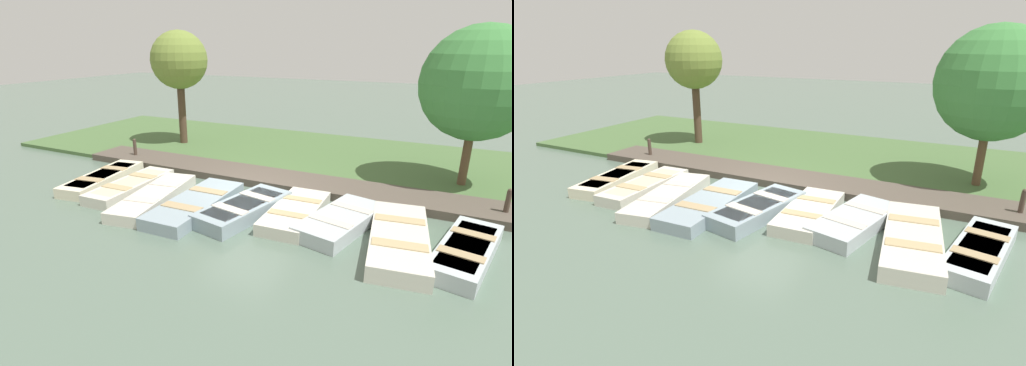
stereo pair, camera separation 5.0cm
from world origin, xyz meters
TOP-DOWN VIEW (x-y plane):
  - ground_plane at (0.00, 0.00)m, footprint 80.00×80.00m
  - shore_bank at (-5.00, 0.00)m, footprint 8.00×24.00m
  - dock_walkway at (-1.59, 0.00)m, footprint 1.59×14.57m
  - rowboat_0 at (1.03, -4.78)m, footprint 3.40×1.46m
  - rowboat_1 at (1.20, -3.41)m, footprint 3.19×1.13m
  - rowboat_2 at (1.57, -2.16)m, footprint 3.66×1.62m
  - rowboat_3 at (1.54, -0.72)m, footprint 3.50×1.31m
  - rowboat_4 at (1.27, 0.65)m, footprint 3.15×1.72m
  - rowboat_5 at (0.78, 1.94)m, footprint 2.95×1.27m
  - rowboat_6 at (0.84, 3.18)m, footprint 3.05×1.81m
  - rowboat_7 at (1.23, 4.63)m, footprint 3.66×1.70m
  - rowboat_8 at (1.15, 6.00)m, footprint 3.17×1.57m
  - mooring_post_near at (-1.50, -5.67)m, footprint 0.13×0.13m
  - mooring_post_far at (-1.50, 6.91)m, footprint 0.13×0.13m
  - park_tree_far_left at (-4.37, -5.45)m, footprint 2.41×2.41m
  - park_tree_left at (-3.69, 5.85)m, footprint 3.37×3.37m

SIDE VIEW (x-z plane):
  - ground_plane at x=0.00m, z-range 0.00..0.00m
  - shore_bank at x=-5.00m, z-range 0.00..0.15m
  - dock_walkway at x=-1.59m, z-range 0.00..0.24m
  - rowboat_5 at x=0.78m, z-range 0.00..0.34m
  - rowboat_2 at x=1.57m, z-range 0.00..0.34m
  - rowboat_1 at x=1.20m, z-range 0.00..0.35m
  - rowboat_0 at x=1.03m, z-range 0.00..0.35m
  - rowboat_3 at x=1.54m, z-range 0.00..0.36m
  - rowboat_8 at x=1.15m, z-range 0.00..0.38m
  - rowboat_6 at x=0.84m, z-range 0.00..0.38m
  - rowboat_7 at x=1.23m, z-range 0.00..0.40m
  - rowboat_4 at x=1.27m, z-range 0.00..0.41m
  - mooring_post_near at x=-1.50m, z-range 0.00..0.90m
  - mooring_post_far at x=-1.50m, z-range 0.00..0.90m
  - park_tree_left at x=-3.69m, z-range 0.79..5.76m
  - park_tree_far_left at x=-4.37m, z-range 1.21..6.14m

